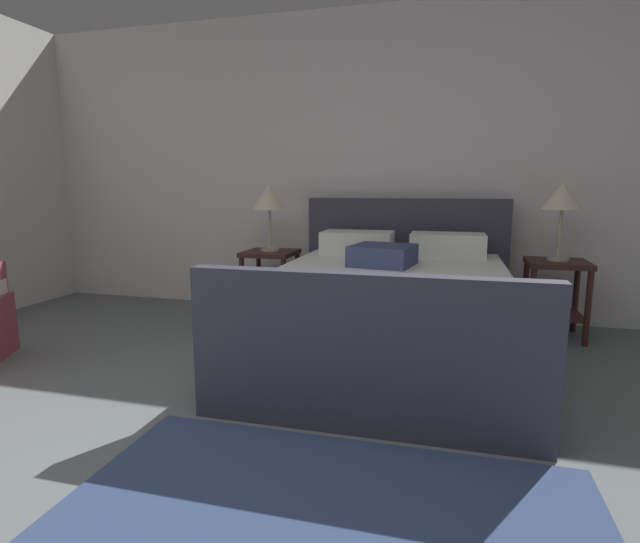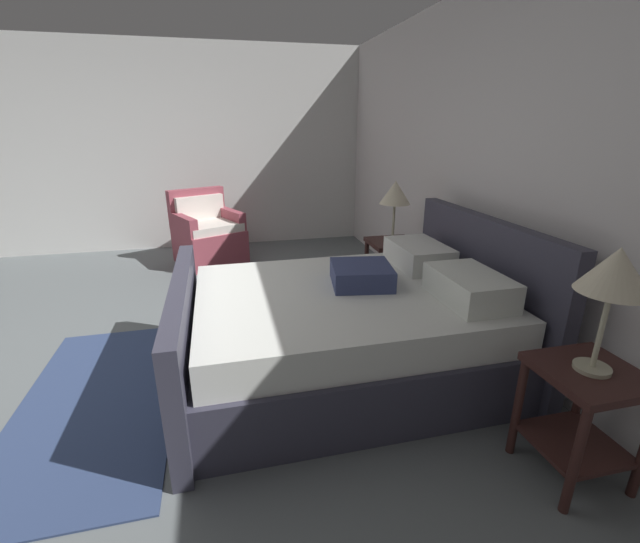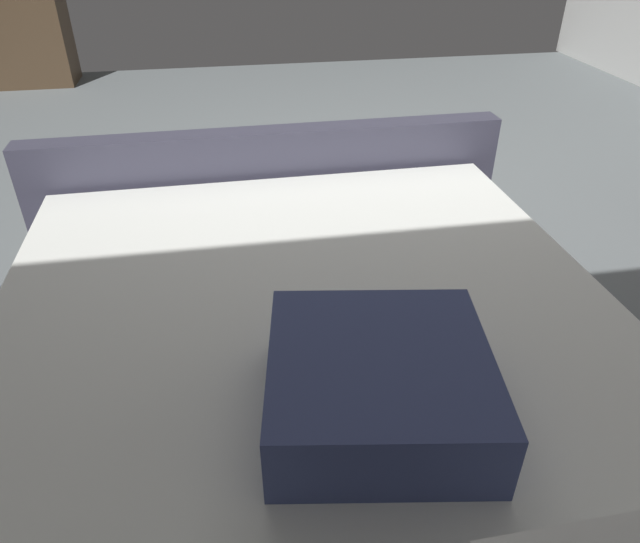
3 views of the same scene
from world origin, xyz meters
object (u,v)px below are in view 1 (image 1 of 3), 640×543
at_px(table_lamp_right, 563,198).
at_px(table_lamp_left, 269,199).
at_px(nightstand_right, 556,286).
at_px(nightstand_left, 270,273).
at_px(bed, 390,308).

bearing_deg(table_lamp_right, table_lamp_left, -179.57).
distance_m(nightstand_right, nightstand_left, 2.33).
relative_size(nightstand_left, table_lamp_left, 1.04).
relative_size(table_lamp_right, nightstand_left, 0.98).
bearing_deg(bed, table_lamp_left, 145.88).
distance_m(nightstand_right, table_lamp_left, 2.42).
height_order(table_lamp_right, nightstand_left, table_lamp_right).
xyz_separation_m(nightstand_left, table_lamp_left, (-0.00, 0.00, 0.65)).
bearing_deg(nightstand_right, nightstand_left, -179.57).
relative_size(bed, table_lamp_right, 3.73).
distance_m(bed, table_lamp_right, 1.59).
relative_size(nightstand_right, table_lamp_right, 1.02).
relative_size(bed, table_lamp_left, 3.82).
bearing_deg(nightstand_left, bed, -34.12).
xyz_separation_m(bed, table_lamp_left, (-1.16, 0.79, 0.71)).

